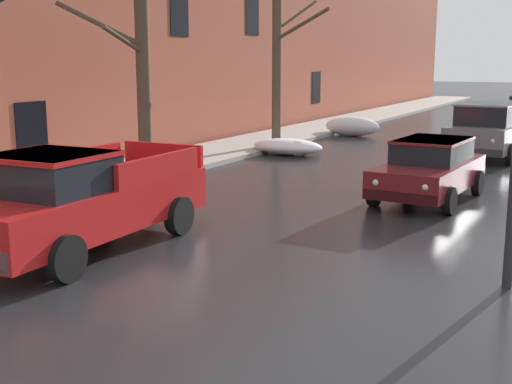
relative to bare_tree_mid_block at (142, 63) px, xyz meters
The scene contains 10 objects.
left_sidewalk_slab 4.69m from the bare_tree_mid_block, 109.53° to the left, with size 2.93×80.00×0.15m, color #A8A399.
brick_townhouse_facade 4.88m from the bare_tree_mid_block, 133.22° to the left, with size 0.63×80.00×9.50m.
snow_bank_near_corner_left 7.26m from the bare_tree_mid_block, 80.29° to the left, with size 2.51×1.39×0.55m.
snow_bank_mid_block_left 13.33m from the bare_tree_mid_block, 85.52° to the left, with size 2.38×0.96×0.81m.
bare_tree_mid_block is the anchor object (origin of this frame).
bare_tree_far_down_block 7.83m from the bare_tree_mid_block, 89.56° to the left, with size 3.52×2.72×6.95m.
pickup_truck_red_approaching_near_lane 6.84m from the bare_tree_mid_block, 62.96° to the right, with size 2.32×5.24×1.76m.
sedan_maroon_parked_kerbside_close 7.71m from the bare_tree_mid_block, 10.10° to the left, with size 2.02×4.11×1.42m.
suv_grey_parked_kerbside_mid 11.89m from the bare_tree_mid_block, 51.45° to the left, with size 2.37×4.77×1.82m.
sedan_black_parked_far_down_block 17.72m from the bare_tree_mid_block, 67.28° to the left, with size 2.17×4.46×1.42m.
Camera 1 is at (6.14, 0.39, 3.25)m, focal length 47.47 mm.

